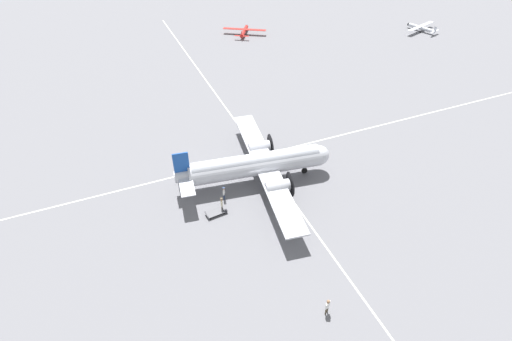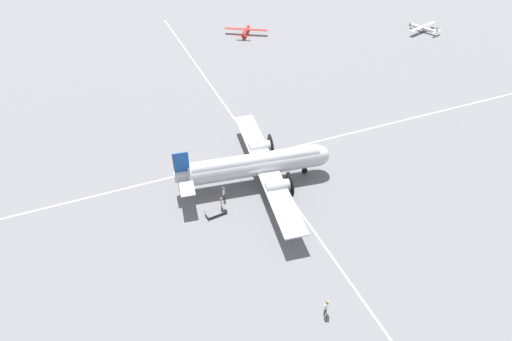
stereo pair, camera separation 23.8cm
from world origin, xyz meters
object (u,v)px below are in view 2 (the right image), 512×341
(passenger_boarding, at_px, (224,192))
(traffic_cone, at_px, (277,195))
(airliner_main, at_px, (259,164))
(suitcase_near_door, at_px, (225,211))
(light_aircraft_distant, at_px, (246,31))
(crew_foreground, at_px, (326,306))
(ramp_agent, at_px, (221,203))
(light_aircraft_taxiing, at_px, (423,28))
(baggage_cart, at_px, (216,212))

(passenger_boarding, bearing_deg, traffic_cone, -83.87)
(airliner_main, relative_size, suitcase_near_door, 43.74)
(light_aircraft_distant, height_order, traffic_cone, light_aircraft_distant)
(crew_foreground, bearing_deg, ramp_agent, 78.68)
(crew_foreground, height_order, light_aircraft_taxiing, light_aircraft_taxiing)
(crew_foreground, distance_m, baggage_cart, 15.18)
(passenger_boarding, distance_m, baggage_cart, 2.50)
(light_aircraft_distant, height_order, light_aircraft_taxiing, same)
(crew_foreground, height_order, passenger_boarding, crew_foreground)
(ramp_agent, height_order, traffic_cone, ramp_agent)
(crew_foreground, distance_m, light_aircraft_distant, 64.65)
(airliner_main, relative_size, baggage_cart, 9.67)
(airliner_main, bearing_deg, light_aircraft_distant, 78.70)
(airliner_main, xyz_separation_m, crew_foreground, (-1.57, -17.67, -1.34))
(suitcase_near_door, distance_m, baggage_cart, 0.97)
(light_aircraft_taxiing, xyz_separation_m, traffic_cone, (-50.05, -35.40, -0.47))
(airliner_main, height_order, crew_foreground, airliner_main)
(suitcase_near_door, distance_m, light_aircraft_taxiing, 66.39)
(traffic_cone, bearing_deg, light_aircraft_distant, 72.60)
(crew_foreground, xyz_separation_m, passenger_boarding, (-3.18, 16.22, -0.03))
(passenger_boarding, bearing_deg, light_aircraft_taxiing, -33.30)
(ramp_agent, bearing_deg, traffic_cone, -75.94)
(passenger_boarding, bearing_deg, crew_foreground, -143.32)
(baggage_cart, relative_size, light_aircraft_distant, 0.28)
(airliner_main, bearing_deg, traffic_cone, -70.81)
(ramp_agent, height_order, light_aircraft_distant, light_aircraft_distant)
(baggage_cart, bearing_deg, traffic_cone, -7.11)
(light_aircraft_distant, xyz_separation_m, light_aircraft_taxiing, (35.01, -12.59, 0.00))
(crew_foreground, distance_m, light_aircraft_taxiing, 72.14)
(ramp_agent, xyz_separation_m, suitcase_near_door, (0.18, -0.56, -0.83))
(crew_foreground, height_order, light_aircraft_distant, light_aircraft_distant)
(traffic_cone, bearing_deg, ramp_agent, 176.39)
(crew_foreground, xyz_separation_m, ramp_agent, (-3.95, 14.70, -0.01))
(ramp_agent, distance_m, light_aircraft_taxiing, 66.24)
(baggage_cart, xyz_separation_m, traffic_cone, (6.94, -0.09, 0.02))
(ramp_agent, bearing_deg, passenger_boarding, -9.08)
(passenger_boarding, distance_m, ramp_agent, 1.71)
(light_aircraft_taxiing, bearing_deg, airliner_main, 104.01)
(light_aircraft_taxiing, distance_m, traffic_cone, 61.30)
(crew_foreground, bearing_deg, baggage_cart, 81.74)
(airliner_main, height_order, baggage_cart, airliner_main)
(airliner_main, height_order, light_aircraft_taxiing, airliner_main)
(suitcase_near_door, height_order, light_aircraft_taxiing, light_aircraft_taxiing)
(baggage_cart, distance_m, traffic_cone, 6.94)
(passenger_boarding, distance_m, traffic_cone, 5.79)
(suitcase_near_door, bearing_deg, ramp_agent, 107.58)
(passenger_boarding, bearing_deg, baggage_cart, 165.61)
(light_aircraft_distant, bearing_deg, baggage_cart, -173.29)
(crew_foreground, height_order, baggage_cart, crew_foreground)
(suitcase_near_door, distance_m, light_aircraft_distant, 52.55)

